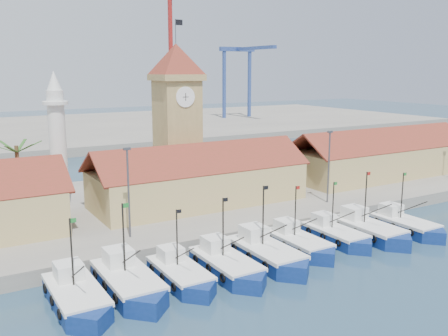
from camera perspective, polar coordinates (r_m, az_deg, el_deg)
ground at (r=47.34m, az=8.76°, el=-11.17°), size 400.00×400.00×0.00m
quay at (r=66.36m, az=-4.47°, el=-3.82°), size 140.00×32.00×1.50m
terminal at (r=147.31m, az=-19.47°, el=3.96°), size 240.00×80.00×2.00m
boat_0 at (r=40.78m, az=-16.42°, el=-14.16°), size 3.52×9.65×7.30m
boat_1 at (r=42.20m, az=-10.76°, el=-12.92°), size 3.76×10.29×7.79m
boat_2 at (r=43.43m, az=-4.85°, el=-12.20°), size 3.23×8.85×6.70m
boat_3 at (r=44.96m, az=0.47°, el=-11.24°), size 3.50×9.58×7.25m
boat_4 at (r=47.56m, az=5.08°, el=-9.93°), size 3.73×10.21×7.73m
boat_5 at (r=50.97m, az=8.65°, el=-8.65°), size 3.34×9.15×6.93m
boat_6 at (r=54.22m, az=12.79°, el=-7.60°), size 3.25×8.91×6.74m
boat_7 at (r=56.33m, az=16.37°, el=-6.97°), size 3.65×10.01×7.58m
boat_8 at (r=59.59m, az=20.10°, el=-6.26°), size 3.41×9.34×7.06m
hall_center at (r=62.12m, az=-2.88°, el=-1.77°), size 27.04×10.13×7.61m
hall_right at (r=81.75m, az=17.38°, el=0.88°), size 31.20×10.13×7.61m
clock_tower at (r=66.17m, az=-5.38°, el=5.99°), size 5.80×5.80×22.70m
minaret at (r=63.52m, az=-18.48°, el=3.22°), size 3.00×3.00×16.30m
palm_tree at (r=61.28m, az=-22.43°, el=-0.63°), size 5.60×5.03×8.39m
lamp_posts at (r=55.05m, az=1.45°, el=-0.79°), size 80.70×0.25×9.03m
crane_red_right at (r=151.68m, az=-5.92°, el=15.03°), size 1.00×33.24×47.19m
gantry at (r=166.73m, az=2.13°, el=11.92°), size 13.00×22.00×23.20m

